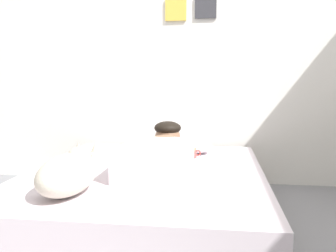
{
  "coord_description": "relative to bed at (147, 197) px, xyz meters",
  "views": [
    {
      "loc": [
        0.25,
        -1.72,
        0.92
      ],
      "look_at": [
        -0.1,
        0.86,
        0.6
      ],
      "focal_mm": 39.62,
      "sensor_mm": 36.0,
      "label": 1
    }
  ],
  "objects": [
    {
      "name": "back_wall",
      "position": [
        0.2,
        1.1,
        1.08
      ],
      "size": [
        4.2,
        0.12,
        2.5
      ],
      "color": "silver",
      "rests_on": "ground"
    },
    {
      "name": "bed",
      "position": [
        0.0,
        0.0,
        0.0
      ],
      "size": [
        1.52,
        1.91,
        0.35
      ],
      "color": "gray",
      "rests_on": "ground"
    },
    {
      "name": "pillow",
      "position": [
        0.16,
        0.57,
        0.23
      ],
      "size": [
        0.52,
        0.32,
        0.11
      ],
      "primitive_type": "ellipsoid",
      "color": "silver",
      "rests_on": "bed"
    },
    {
      "name": "person_lying",
      "position": [
        0.08,
        0.05,
        0.29
      ],
      "size": [
        0.43,
        0.92,
        0.27
      ],
      "color": "silver",
      "rests_on": "bed"
    },
    {
      "name": "dog",
      "position": [
        -0.3,
        -0.53,
        0.28
      ],
      "size": [
        0.26,
        0.57,
        0.21
      ],
      "color": "beige",
      "rests_on": "bed"
    },
    {
      "name": "coffee_cup",
      "position": [
        0.25,
        0.41,
        0.22
      ],
      "size": [
        0.12,
        0.09,
        0.07
      ],
      "color": "#D84C47",
      "rests_on": "bed"
    },
    {
      "name": "cell_phone",
      "position": [
        -0.15,
        0.01,
        0.18
      ],
      "size": [
        0.07,
        0.14,
        0.01
      ],
      "primitive_type": "cube",
      "color": "black",
      "rests_on": "bed"
    }
  ]
}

